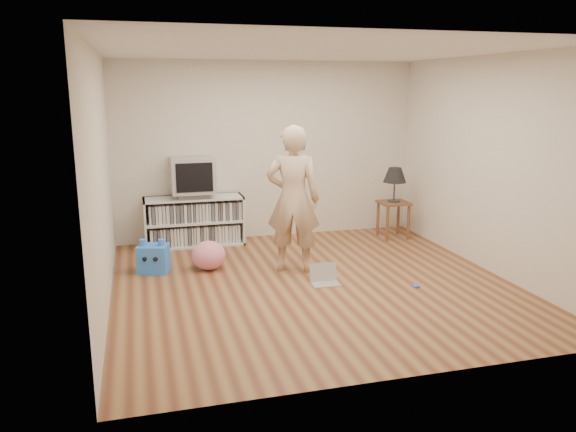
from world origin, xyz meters
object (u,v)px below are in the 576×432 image
(person, at_px, (293,199))
(plush_blue, at_px, (153,258))
(table_lamp, at_px, (395,176))
(laptop, at_px, (324,278))
(media_unit, at_px, (194,221))
(plush_pink, at_px, (209,255))
(side_table, at_px, (393,210))
(dvd_deck, at_px, (193,195))
(crt_tv, at_px, (193,175))

(person, xyz_separation_m, plush_blue, (-1.68, 0.37, -0.72))
(table_lamp, distance_m, laptop, 2.51)
(media_unit, height_order, plush_pink, media_unit)
(laptop, height_order, plush_blue, plush_blue)
(table_lamp, distance_m, plush_blue, 3.71)
(media_unit, distance_m, person, 1.91)
(media_unit, bearing_deg, plush_blue, -119.02)
(side_table, height_order, plush_pink, side_table)
(dvd_deck, relative_size, laptop, 1.34)
(dvd_deck, relative_size, plush_pink, 1.06)
(side_table, height_order, table_lamp, table_lamp)
(side_table, relative_size, laptop, 1.64)
(person, bearing_deg, laptop, 132.70)
(crt_tv, bearing_deg, side_table, -7.13)
(media_unit, height_order, laptop, media_unit)
(media_unit, xyz_separation_m, crt_tv, (0.00, -0.02, 0.67))
(table_lamp, distance_m, person, 2.18)
(media_unit, bearing_deg, person, -54.69)
(person, bearing_deg, crt_tv, -33.10)
(plush_blue, bearing_deg, table_lamp, 27.90)
(crt_tv, relative_size, laptop, 1.79)
(laptop, distance_m, plush_blue, 2.12)
(dvd_deck, distance_m, table_lamp, 2.96)
(plush_blue, bearing_deg, laptop, -9.97)
(dvd_deck, relative_size, person, 0.25)
(person, distance_m, plush_pink, 1.27)
(dvd_deck, xyz_separation_m, plush_pink, (0.05, -1.17, -0.56))
(media_unit, bearing_deg, table_lamp, -7.50)
(plush_pink, bearing_deg, table_lamp, 15.56)
(side_table, xyz_separation_m, person, (-1.87, -1.11, 0.48))
(table_lamp, xyz_separation_m, laptop, (-1.65, -1.67, -0.88))
(table_lamp, distance_m, plush_pink, 3.09)
(dvd_deck, relative_size, crt_tv, 0.75)
(dvd_deck, distance_m, side_table, 2.97)
(side_table, distance_m, person, 2.23)
(plush_blue, bearing_deg, person, 3.75)
(person, bearing_deg, side_table, -128.23)
(media_unit, height_order, crt_tv, crt_tv)
(person, distance_m, plush_blue, 1.86)
(side_table, bearing_deg, laptop, -134.75)
(media_unit, distance_m, side_table, 2.96)
(person, relative_size, plush_pink, 4.24)
(side_table, xyz_separation_m, laptop, (-1.65, -1.67, -0.36))
(media_unit, distance_m, plush_pink, 1.20)
(laptop, distance_m, plush_pink, 1.51)
(media_unit, relative_size, table_lamp, 2.72)
(person, height_order, laptop, person)
(dvd_deck, height_order, side_table, dvd_deck)
(crt_tv, xyz_separation_m, side_table, (2.93, -0.37, -0.60))
(media_unit, relative_size, side_table, 2.55)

